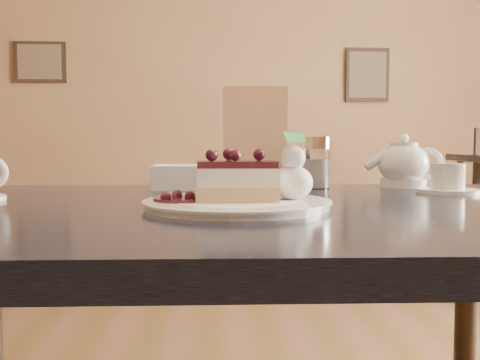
{
  "coord_description": "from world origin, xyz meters",
  "views": [
    {
      "loc": [
        0.12,
        -0.5,
        0.9
      ],
      "look_at": [
        0.18,
        0.28,
        0.85
      ],
      "focal_mm": 40.0,
      "sensor_mm": 36.0,
      "label": 1
    }
  ],
  "objects": [
    {
      "name": "menu_card",
      "position": [
        0.24,
        0.75,
        0.92
      ],
      "size": [
        0.15,
        0.04,
        0.23
      ],
      "primitive_type": "cube",
      "rotation": [
        0.0,
        0.0,
        -0.03
      ],
      "color": "#FFE5B1",
      "rests_on": "main_table"
    },
    {
      "name": "napkin_stack",
      "position": [
        0.07,
        0.73,
        0.82
      ],
      "size": [
        0.13,
        0.13,
        0.05
      ],
      "primitive_type": "cube",
      "rotation": [
        0.0,
        0.0,
        -0.03
      ],
      "color": "white",
      "rests_on": "main_table"
    },
    {
      "name": "whipped_cream",
      "position": [
        0.27,
        0.36,
        0.84
      ],
      "size": [
        0.07,
        0.07,
        0.06
      ],
      "color": "white",
      "rests_on": "dessert_plate"
    },
    {
      "name": "berry_sauce",
      "position": [
        0.08,
        0.35,
        0.81
      ],
      "size": [
        0.09,
        0.09,
        0.01
      ],
      "primitive_type": "cylinder",
      "color": "black",
      "rests_on": "dessert_plate"
    },
    {
      "name": "tea_set",
      "position": [
        0.6,
        0.7,
        0.84
      ],
      "size": [
        0.21,
        0.27,
        0.11
      ],
      "color": "white",
      "rests_on": "main_table"
    },
    {
      "name": "dessert_plate",
      "position": [
        0.18,
        0.35,
        0.8
      ],
      "size": [
        0.29,
        0.29,
        0.01
      ],
      "primitive_type": "cylinder",
      "color": "white",
      "rests_on": "main_table"
    },
    {
      "name": "cheesecake_slice",
      "position": [
        0.18,
        0.35,
        0.84
      ],
      "size": [
        0.13,
        0.09,
        0.06
      ],
      "rotation": [
        0.0,
        0.0,
        -0.03
      ],
      "color": "#D8B27A",
      "rests_on": "dessert_plate"
    },
    {
      "name": "main_table",
      "position": [
        0.18,
        0.4,
        0.71
      ],
      "size": [
        1.3,
        0.89,
        0.8
      ],
      "rotation": [
        0.0,
        0.0,
        -0.03
      ],
      "color": "#181D2F",
      "rests_on": "ground"
    },
    {
      "name": "sugar_shaker",
      "position": [
        0.38,
        0.7,
        0.86
      ],
      "size": [
        0.06,
        0.06,
        0.12
      ],
      "color": "white",
      "rests_on": "main_table"
    }
  ]
}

